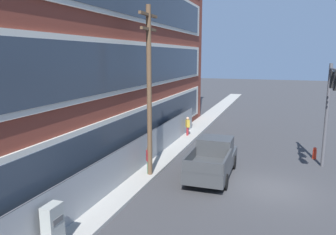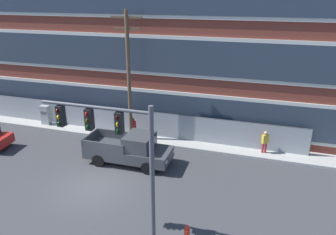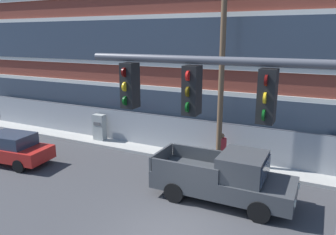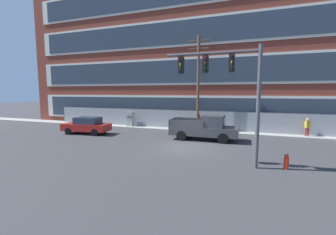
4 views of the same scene
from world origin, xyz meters
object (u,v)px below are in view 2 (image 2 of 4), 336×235
(pedestrian_near_cabinet, at_px, (265,141))
(pedestrian_by_fence, at_px, (133,127))
(electrical_cabinet, at_px, (46,116))
(fire_hydrant, at_px, (187,233))
(pickup_truck_dark_grey, at_px, (130,149))
(utility_pole_near_corner, at_px, (129,73))
(traffic_signal_mast, at_px, (116,142))

(pedestrian_near_cabinet, distance_m, pedestrian_by_fence, 9.21)
(electrical_cabinet, relative_size, fire_hydrant, 2.21)
(pedestrian_by_fence, height_order, fire_hydrant, pedestrian_by_fence)
(pickup_truck_dark_grey, relative_size, pedestrian_by_fence, 3.24)
(utility_pole_near_corner, relative_size, pedestrian_near_cabinet, 5.40)
(electrical_cabinet, distance_m, pedestrian_near_cabinet, 16.93)
(fire_hydrant, bearing_deg, traffic_signal_mast, -173.68)
(electrical_cabinet, xyz_separation_m, fire_hydrant, (14.05, -9.30, -0.48))
(electrical_cabinet, height_order, pedestrian_near_cabinet, electrical_cabinet)
(pedestrian_near_cabinet, relative_size, pedestrian_by_fence, 1.00)
(traffic_signal_mast, height_order, pedestrian_near_cabinet, traffic_signal_mast)
(pedestrian_near_cabinet, bearing_deg, pickup_truck_dark_grey, -155.17)
(traffic_signal_mast, xyz_separation_m, pickup_truck_dark_grey, (-2.14, 5.98, -3.52))
(traffic_signal_mast, relative_size, utility_pole_near_corner, 0.68)
(traffic_signal_mast, relative_size, fire_hydrant, 7.90)
(pedestrian_near_cabinet, bearing_deg, traffic_signal_mast, -121.10)
(pedestrian_near_cabinet, bearing_deg, electrical_cabinet, -179.87)
(utility_pole_near_corner, bearing_deg, pedestrian_by_fence, 40.93)
(pedestrian_near_cabinet, height_order, pedestrian_by_fence, same)
(traffic_signal_mast, bearing_deg, pedestrian_by_fence, 109.92)
(pedestrian_near_cabinet, bearing_deg, pedestrian_by_fence, -177.73)
(pickup_truck_dark_grey, distance_m, pedestrian_near_cabinet, 8.79)
(utility_pole_near_corner, bearing_deg, traffic_signal_mast, -69.23)
(utility_pole_near_corner, distance_m, electrical_cabinet, 8.67)
(pickup_truck_dark_grey, xyz_separation_m, pedestrian_by_fence, (-1.23, 3.33, 0.02))
(pedestrian_near_cabinet, xyz_separation_m, fire_hydrant, (-2.88, -9.34, -0.59))
(electrical_cabinet, bearing_deg, utility_pole_near_corner, -3.23)
(pedestrian_by_fence, bearing_deg, fire_hydrant, -54.83)
(pickup_truck_dark_grey, distance_m, electrical_cabinet, 9.67)
(traffic_signal_mast, bearing_deg, pickup_truck_dark_grey, 109.74)
(pickup_truck_dark_grey, relative_size, fire_hydrant, 7.02)
(pedestrian_by_fence, bearing_deg, electrical_cabinet, 177.58)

